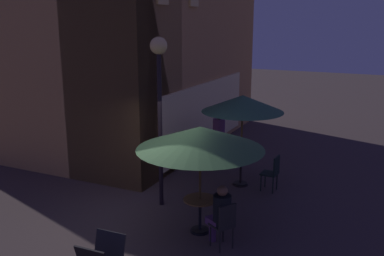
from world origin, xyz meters
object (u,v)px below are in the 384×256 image
(cafe_chair_0, at_px, (225,222))
(patron_seated_0, at_px, (220,212))
(patron_standing_1, at_px, (219,140))
(patio_umbrella_1, at_px, (243,104))
(patio_umbrella_0, at_px, (200,138))
(cafe_table_1, at_px, (241,166))
(cafe_chair_1, at_px, (273,170))
(street_lamp_near_corner, at_px, (159,80))
(cafe_table_0, at_px, (200,209))

(cafe_chair_0, xyz_separation_m, patron_seated_0, (0.07, 0.12, 0.15))
(patron_standing_1, bearing_deg, patron_seated_0, 106.21)
(patio_umbrella_1, xyz_separation_m, patron_standing_1, (1.11, 1.08, -1.36))
(patio_umbrella_0, height_order, patio_umbrella_1, patio_umbrella_1)
(patio_umbrella_0, distance_m, patron_standing_1, 4.29)
(patron_seated_0, relative_size, patron_standing_1, 0.77)
(cafe_table_1, height_order, patron_seated_0, patron_seated_0)
(cafe_chair_0, xyz_separation_m, cafe_chair_1, (3.23, -0.06, -0.01))
(street_lamp_near_corner, height_order, patron_standing_1, street_lamp_near_corner)
(patio_umbrella_1, relative_size, cafe_chair_1, 2.58)
(cafe_chair_1, bearing_deg, patio_umbrella_1, 0.00)
(cafe_chair_1, relative_size, patron_standing_1, 0.57)
(cafe_chair_0, distance_m, cafe_chair_1, 3.23)
(patio_umbrella_0, xyz_separation_m, patron_seated_0, (-0.37, -0.59, -1.30))
(street_lamp_near_corner, xyz_separation_m, cafe_table_0, (-0.85, -1.39, -2.46))
(cafe_table_0, height_order, patio_umbrella_0, patio_umbrella_0)
(street_lamp_near_corner, distance_m, cafe_chair_0, 3.45)
(street_lamp_near_corner, distance_m, patron_standing_1, 3.78)
(cafe_table_1, distance_m, patron_seated_0, 3.29)
(street_lamp_near_corner, xyz_separation_m, patio_umbrella_0, (-0.85, -1.39, -0.96))
(street_lamp_near_corner, height_order, cafe_table_0, street_lamp_near_corner)
(patio_umbrella_1, distance_m, patron_seated_0, 3.60)
(patio_umbrella_0, xyz_separation_m, patio_umbrella_1, (2.84, 0.10, 0.18))
(cafe_table_0, height_order, patron_seated_0, patron_seated_0)
(cafe_chair_0, relative_size, cafe_chair_1, 1.01)
(patron_seated_0, bearing_deg, cafe_chair_0, 180.00)
(patio_umbrella_1, xyz_separation_m, cafe_chair_1, (-0.06, -0.87, -1.63))
(patio_umbrella_0, relative_size, cafe_chair_1, 2.73)
(patio_umbrella_0, relative_size, patron_standing_1, 1.55)
(street_lamp_near_corner, distance_m, patio_umbrella_0, 1.89)
(cafe_table_1, xyz_separation_m, patio_umbrella_1, (-0.00, 0.00, 1.66))
(patron_seated_0, xyz_separation_m, patron_standing_1, (4.32, 1.77, 0.11))
(patio_umbrella_0, relative_size, patron_seated_0, 2.01)
(street_lamp_near_corner, bearing_deg, cafe_chair_1, -48.06)
(cafe_table_0, bearing_deg, cafe_chair_1, -15.46)
(cafe_table_1, relative_size, cafe_chair_1, 0.78)
(cafe_table_1, height_order, patio_umbrella_1, patio_umbrella_1)
(patio_umbrella_0, bearing_deg, cafe_table_1, 2.07)
(patio_umbrella_1, bearing_deg, cafe_table_0, -177.93)
(street_lamp_near_corner, relative_size, cafe_table_0, 5.36)
(cafe_chair_0, bearing_deg, patron_standing_1, -34.78)
(patron_standing_1, bearing_deg, cafe_table_1, 128.12)
(patron_seated_0, bearing_deg, patio_umbrella_1, -45.84)
(patron_seated_0, height_order, patron_standing_1, patron_standing_1)
(cafe_table_1, xyz_separation_m, cafe_chair_1, (-0.06, -0.87, 0.02))
(street_lamp_near_corner, distance_m, cafe_chair_1, 3.78)
(cafe_chair_0, bearing_deg, patio_umbrella_1, -44.17)
(street_lamp_near_corner, distance_m, patio_umbrella_1, 2.50)
(patio_umbrella_0, distance_m, patio_umbrella_1, 2.85)
(cafe_chair_1, distance_m, patron_seated_0, 3.17)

